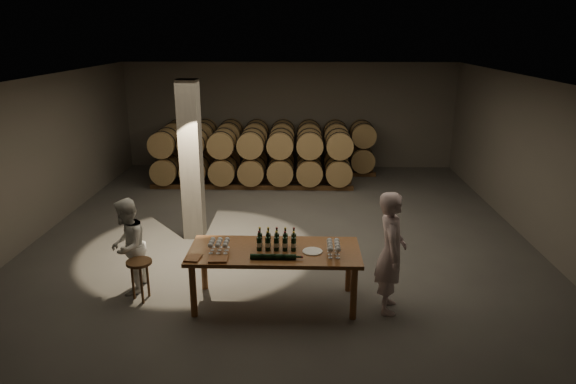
{
  "coord_description": "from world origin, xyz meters",
  "views": [
    {
      "loc": [
        0.42,
        -9.65,
        4.07
      ],
      "look_at": [
        0.14,
        -0.2,
        1.1
      ],
      "focal_mm": 32.0,
      "sensor_mm": 36.0,
      "label": 1
    }
  ],
  "objects_px": {
    "plate": "(312,251)",
    "person_woman": "(128,246)",
    "person_man": "(391,252)",
    "tasting_table": "(274,256)",
    "stool": "(139,268)",
    "bottle_cluster": "(277,242)",
    "notebook_near": "(218,259)"
  },
  "relations": [
    {
      "from": "plate",
      "to": "person_woman",
      "type": "xyz_separation_m",
      "value": [
        -2.95,
        0.39,
        -0.12
      ]
    },
    {
      "from": "plate",
      "to": "person_man",
      "type": "bearing_deg",
      "value": -3.62
    },
    {
      "from": "tasting_table",
      "to": "stool",
      "type": "bearing_deg",
      "value": 178.97
    },
    {
      "from": "plate",
      "to": "stool",
      "type": "height_order",
      "value": "plate"
    },
    {
      "from": "bottle_cluster",
      "to": "person_woman",
      "type": "relative_size",
      "value": 0.38
    },
    {
      "from": "notebook_near",
      "to": "stool",
      "type": "xyz_separation_m",
      "value": [
        -1.32,
        0.44,
        -0.37
      ]
    },
    {
      "from": "person_woman",
      "to": "tasting_table",
      "type": "bearing_deg",
      "value": 79.67
    },
    {
      "from": "notebook_near",
      "to": "stool",
      "type": "relative_size",
      "value": 0.41
    },
    {
      "from": "bottle_cluster",
      "to": "person_man",
      "type": "xyz_separation_m",
      "value": [
        1.71,
        -0.18,
        -0.07
      ]
    },
    {
      "from": "plate",
      "to": "person_man",
      "type": "height_order",
      "value": "person_man"
    },
    {
      "from": "tasting_table",
      "to": "notebook_near",
      "type": "distance_m",
      "value": 0.9
    },
    {
      "from": "notebook_near",
      "to": "person_woman",
      "type": "bearing_deg",
      "value": 152.64
    },
    {
      "from": "plate",
      "to": "person_woman",
      "type": "height_order",
      "value": "person_woman"
    },
    {
      "from": "bottle_cluster",
      "to": "plate",
      "type": "distance_m",
      "value": 0.57
    },
    {
      "from": "person_man",
      "to": "person_woman",
      "type": "xyz_separation_m",
      "value": [
        -4.11,
        0.46,
        -0.15
      ]
    },
    {
      "from": "notebook_near",
      "to": "person_man",
      "type": "xyz_separation_m",
      "value": [
        2.53,
        0.27,
        0.02
      ]
    },
    {
      "from": "plate",
      "to": "person_woman",
      "type": "distance_m",
      "value": 2.98
    },
    {
      "from": "stool",
      "to": "person_man",
      "type": "height_order",
      "value": "person_man"
    },
    {
      "from": "tasting_table",
      "to": "person_man",
      "type": "height_order",
      "value": "person_man"
    },
    {
      "from": "tasting_table",
      "to": "person_woman",
      "type": "bearing_deg",
      "value": 172.12
    },
    {
      "from": "plate",
      "to": "notebook_near",
      "type": "bearing_deg",
      "value": -166.08
    },
    {
      "from": "person_man",
      "to": "bottle_cluster",
      "type": "bearing_deg",
      "value": 90.23
    },
    {
      "from": "tasting_table",
      "to": "notebook_near",
      "type": "bearing_deg",
      "value": -153.33
    },
    {
      "from": "person_man",
      "to": "plate",
      "type": "bearing_deg",
      "value": 92.57
    },
    {
      "from": "bottle_cluster",
      "to": "notebook_near",
      "type": "bearing_deg",
      "value": -151.72
    },
    {
      "from": "tasting_table",
      "to": "stool",
      "type": "distance_m",
      "value": 2.13
    },
    {
      "from": "bottle_cluster",
      "to": "plate",
      "type": "bearing_deg",
      "value": -10.85
    },
    {
      "from": "stool",
      "to": "tasting_table",
      "type": "bearing_deg",
      "value": -1.03
    },
    {
      "from": "tasting_table",
      "to": "person_man",
      "type": "relative_size",
      "value": 1.38
    },
    {
      "from": "plate",
      "to": "notebook_near",
      "type": "height_order",
      "value": "notebook_near"
    },
    {
      "from": "plate",
      "to": "stool",
      "type": "distance_m",
      "value": 2.71
    },
    {
      "from": "notebook_near",
      "to": "person_man",
      "type": "distance_m",
      "value": 2.55
    }
  ]
}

